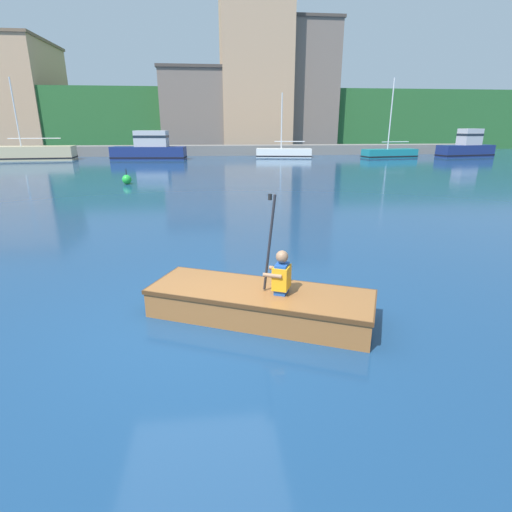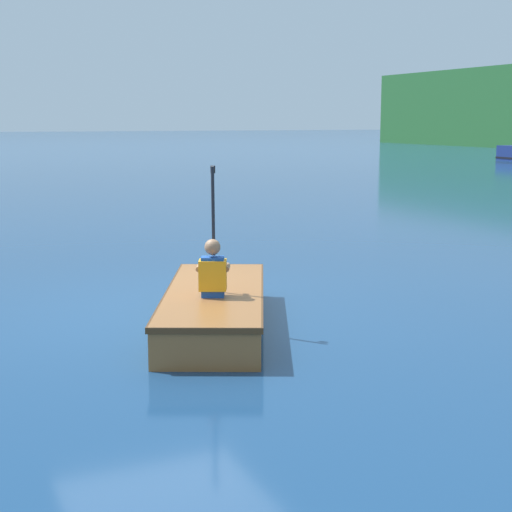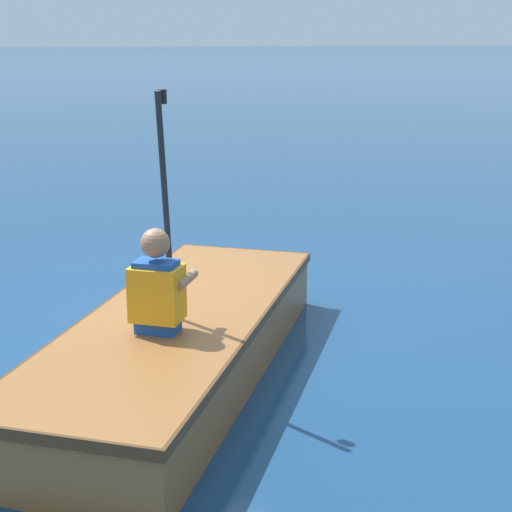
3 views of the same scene
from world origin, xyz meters
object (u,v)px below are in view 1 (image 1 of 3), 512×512
Objects in this scene: moored_boat_dock_west_end at (284,153)px; moored_boat_dock_center_far at (390,153)px; moored_boat_dock_west_inner at (27,153)px; rowboat_foreground at (257,301)px; person_paddler at (281,274)px; moored_boat_dock_center_near at (150,149)px; moored_boat_dock_east_end at (466,147)px; channel_buoy at (127,179)px.

moored_boat_dock_west_end is 0.83× the size of moored_boat_dock_center_far.
moored_boat_dock_west_inner is 2.20× the size of rowboat_foreground.
person_paddler is (-5.53, -30.79, 0.34)m from moored_boat_dock_west_end.
rowboat_foreground is at bearing -62.77° from moored_boat_dock_west_inner.
moored_boat_dock_center_near is (9.78, -0.33, 0.33)m from moored_boat_dock_west_inner.
moored_boat_dock_west_inner is 5.34× the size of person_paddler.
moored_boat_dock_east_end is 3.96× the size of person_paddler.
moored_boat_dock_center_near is 30.26m from person_paddler.
moored_boat_dock_center_near is at bearing -174.43° from moored_boat_dock_west_end.
moored_boat_dock_center_far is at bearing 63.48° from person_paddler.
moored_boat_dock_center_near is at bearing 179.62° from moored_boat_dock_east_end.
moored_boat_dock_west_end is 16.37m from moored_boat_dock_east_end.
person_paddler is at bearing -100.18° from moored_boat_dock_west_end.
moored_boat_dock_center_near is 30.07m from rowboat_foreground.
moored_boat_dock_center_far reaches higher than channel_buoy.
person_paddler is (-14.67, -29.40, 0.34)m from moored_boat_dock_center_far.
moored_boat_dock_west_end is 31.20m from rowboat_foreground.
rowboat_foreground is 15.24m from channel_buoy.
moored_boat_dock_center_far reaches higher than moored_boat_dock_center_near.
moored_boat_dock_center_far is (30.36, -0.62, -0.16)m from moored_boat_dock_west_inner.
moored_boat_dock_west_end is 9.25m from moored_boat_dock_center_far.
moored_boat_dock_west_inner is 9.79m from moored_boat_dock_center_near.
channel_buoy is at bearing 107.61° from rowboat_foreground.
moored_boat_dock_west_end is at bearing 79.82° from person_paddler.
moored_boat_dock_west_inner is 33.59m from rowboat_foreground.
moored_boat_dock_center_far is 1.92× the size of rowboat_foreground.
moored_boat_dock_west_end is 21.23m from moored_boat_dock_west_inner.
moored_boat_dock_west_end is at bearing 2.11° from moored_boat_dock_west_inner.
moored_boat_dock_center_far is 32.86m from person_paddler.
rowboat_foreground is (15.37, -29.87, -0.29)m from moored_boat_dock_west_inner.
moored_boat_dock_west_inner is at bearing -177.89° from moored_boat_dock_west_end.
person_paddler is (15.69, -30.01, 0.18)m from moored_boat_dock_west_inner.
moored_boat_dock_west_end is 0.72× the size of moored_boat_dock_west_inner.
moored_boat_dock_center_far is at bearing 36.91° from channel_buoy.
moored_boat_dock_center_near is at bearing 93.72° from channel_buoy.
moored_boat_dock_east_end is 36.78m from rowboat_foreground.
moored_boat_dock_center_far is 7.19m from moored_boat_dock_east_end.
channel_buoy is (-19.60, -14.72, -0.15)m from moored_boat_dock_center_far.
person_paddler reaches higher than rowboat_foreground.
moored_boat_dock_west_inner reaches higher than rowboat_foreground.
moored_boat_dock_center_near is at bearing 179.21° from moored_boat_dock_center_far.
moored_boat_dock_east_end is (27.75, -0.18, -0.02)m from moored_boat_dock_center_near.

